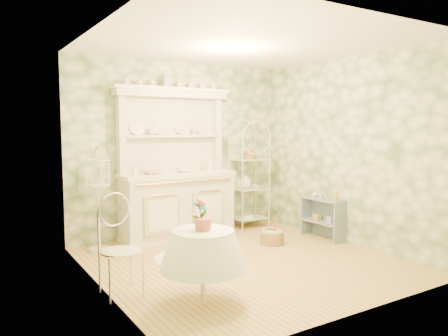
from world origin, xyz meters
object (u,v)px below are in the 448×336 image
cafe_chair (121,254)px  birdcage_stand (99,198)px  kitchen_dresser (177,164)px  round_table (203,265)px  side_shelf (323,217)px  bakers_rack (249,176)px  floor_basket (272,237)px

cafe_chair → birdcage_stand: (0.26, 1.68, 0.32)m
kitchen_dresser → round_table: (-0.88, -2.37, -0.77)m
kitchen_dresser → side_shelf: (1.88, -1.18, -0.82)m
side_shelf → round_table: bearing=-156.2°
bakers_rack → side_shelf: bearing=-66.5°
cafe_chair → birdcage_stand: size_ratio=0.57×
birdcage_stand → kitchen_dresser: bearing=3.0°
birdcage_stand → floor_basket: (2.22, -0.97, -0.63)m
side_shelf → floor_basket: bearing=171.2°
kitchen_dresser → side_shelf: kitchen_dresser is taller
side_shelf → cafe_chair: (-3.36, -0.57, 0.10)m
round_table → cafe_chair: 0.87m
cafe_chair → bakers_rack: bearing=21.4°
round_table → cafe_chair: (-0.60, 0.62, 0.05)m
round_table → kitchen_dresser: bearing=69.7°
kitchen_dresser → birdcage_stand: size_ratio=1.55×
round_table → floor_basket: 2.32m
side_shelf → round_table: round_table is taller
bakers_rack → round_table: 3.35m
side_shelf → cafe_chair: 3.41m
floor_basket → bakers_rack: bearing=71.3°
round_table → floor_basket: size_ratio=2.22×
side_shelf → birdcage_stand: size_ratio=0.51×
floor_basket → birdcage_stand: bearing=156.4°
bakers_rack → round_table: bearing=-131.1°
cafe_chair → floor_basket: 2.61m
kitchen_dresser → bakers_rack: kitchen_dresser is taller
kitchen_dresser → floor_basket: kitchen_dresser is taller
round_table → floor_basket: bearing=35.2°
side_shelf → floor_basket: side_shelf is taller
kitchen_dresser → floor_basket: (1.01, -1.04, -1.04)m
bakers_rack → floor_basket: bakers_rack is taller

